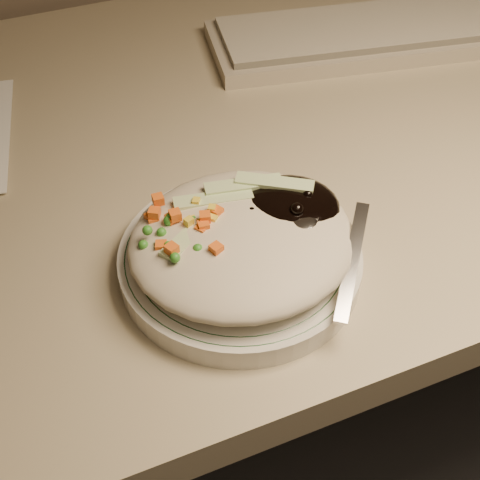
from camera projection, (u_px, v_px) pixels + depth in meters
name	position (u px, v px, depth m)	size (l,w,h in m)	color
desk	(216.00, 255.00, 0.88)	(1.40, 0.70, 0.74)	tan
plate	(240.00, 261.00, 0.58)	(0.21, 0.21, 0.02)	silver
plate_rim	(240.00, 253.00, 0.57)	(0.20, 0.20, 0.00)	#144723
meal	(245.00, 234.00, 0.56)	(0.21, 0.19, 0.05)	beige
keyboard	(365.00, 35.00, 0.86)	(0.41, 0.21, 0.03)	#AEA38E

